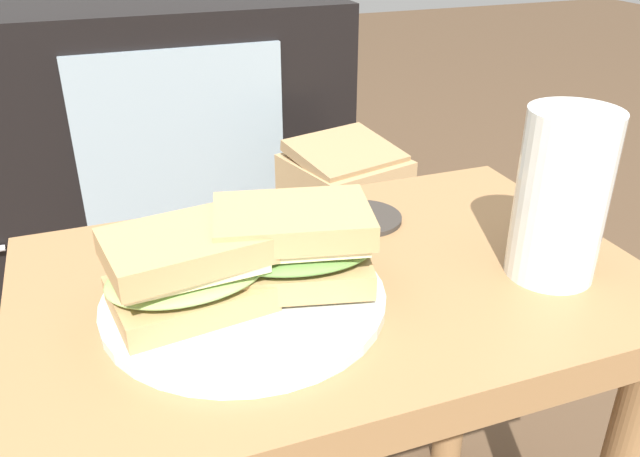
{
  "coord_description": "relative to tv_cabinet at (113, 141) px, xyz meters",
  "views": [
    {
      "loc": [
        -0.19,
        -0.47,
        0.77
      ],
      "look_at": [
        -0.01,
        0.0,
        0.51
      ],
      "focal_mm": 36.57,
      "sensor_mm": 36.0,
      "label": 1
    }
  ],
  "objects": [
    {
      "name": "side_table",
      "position": [
        0.14,
        -0.95,
        0.08
      ],
      "size": [
        0.56,
        0.36,
        0.46
      ],
      "color": "olive",
      "rests_on": "ground"
    },
    {
      "name": "tv_cabinet",
      "position": [
        0.0,
        0.0,
        0.0
      ],
      "size": [
        0.96,
        0.46,
        0.58
      ],
      "color": "black",
      "rests_on": "ground"
    },
    {
      "name": "plate",
      "position": [
        0.05,
        -0.96,
        0.17
      ],
      "size": [
        0.24,
        0.24,
        0.01
      ],
      "primitive_type": "cylinder",
      "color": "silver",
      "rests_on": "side_table"
    },
    {
      "name": "sandwich_front",
      "position": [
        0.01,
        -0.97,
        0.21
      ],
      "size": [
        0.14,
        0.11,
        0.07
      ],
      "color": "tan",
      "rests_on": "plate"
    },
    {
      "name": "sandwich_back",
      "position": [
        0.1,
        -0.96,
        0.22
      ],
      "size": [
        0.15,
        0.12,
        0.07
      ],
      "color": "tan",
      "rests_on": "plate"
    },
    {
      "name": "beer_glass",
      "position": [
        0.33,
        -1.01,
        0.25
      ],
      "size": [
        0.08,
        0.08,
        0.15
      ],
      "color": "silver",
      "rests_on": "side_table"
    },
    {
      "name": "coaster",
      "position": [
        0.21,
        -0.85,
        0.17
      ],
      "size": [
        0.08,
        0.08,
        0.01
      ],
      "primitive_type": "cylinder",
      "color": "#332D28",
      "rests_on": "side_table"
    },
    {
      "name": "paper_bag",
      "position": [
        0.37,
        -0.42,
        -0.11
      ],
      "size": [
        0.22,
        0.22,
        0.38
      ],
      "color": "tan",
      "rests_on": "ground"
    }
  ]
}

